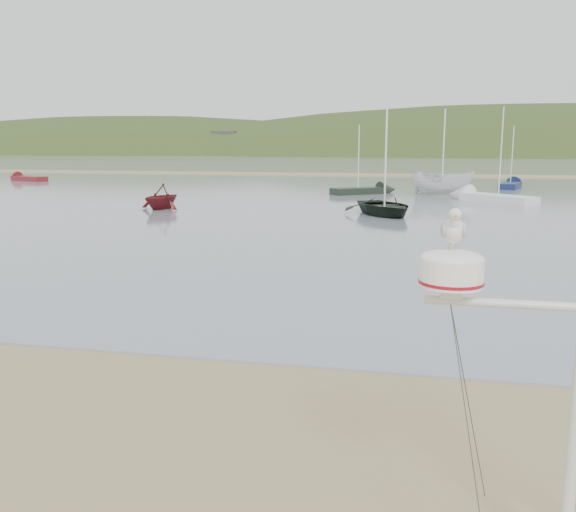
% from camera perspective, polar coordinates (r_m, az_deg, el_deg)
% --- Properties ---
extents(ground, '(560.00, 560.00, 0.00)m').
position_cam_1_polar(ground, '(7.88, -16.13, -19.34)').
color(ground, '#8B7750').
rests_on(ground, ground).
extents(water, '(560.00, 256.00, 0.04)m').
position_cam_1_polar(water, '(138.06, 10.89, 8.69)').
color(water, slate).
rests_on(water, ground).
extents(sandbar, '(560.00, 7.00, 0.07)m').
position_cam_1_polar(sandbar, '(76.13, 9.68, 7.47)').
color(sandbar, '#8B7750').
rests_on(sandbar, water).
extents(hill_ridge, '(620.00, 180.00, 80.00)m').
position_cam_1_polar(hill_ridge, '(242.58, 15.74, 4.51)').
color(hill_ridge, '#273817').
rests_on(hill_ridge, ground).
extents(far_cottages, '(294.40, 6.30, 8.00)m').
position_cam_1_polar(far_cottages, '(201.96, 12.26, 10.28)').
color(far_cottages, silver).
rests_on(far_cottages, ground).
extents(mast_rig, '(2.36, 2.52, 5.33)m').
position_cam_1_polar(mast_rig, '(6.00, 24.65, -15.99)').
color(mast_rig, silver).
rests_on(mast_rig, ground).
extents(boat_dark, '(3.44, 2.46, 4.72)m').
position_cam_1_polar(boat_dark, '(33.31, 9.10, 7.83)').
color(boat_dark, black).
rests_on(boat_dark, water).
extents(boat_red, '(2.80, 2.14, 2.88)m').
position_cam_1_polar(boat_red, '(36.83, -11.81, 6.54)').
color(boat_red, maroon).
rests_on(boat_red, water).
extents(boat_white, '(2.55, 2.52, 4.93)m').
position_cam_1_polar(boat_white, '(46.51, 14.30, 8.48)').
color(boat_white, silver).
rests_on(boat_white, water).
extents(sailboat_blue_far, '(2.88, 5.91, 5.76)m').
position_cam_1_polar(sailboat_blue_far, '(57.82, 20.27, 6.30)').
color(sailboat_blue_far, '#121D40').
rests_on(sailboat_blue_far, ground).
extents(dinghy_red_far, '(5.84, 3.37, 1.39)m').
position_cam_1_polar(dinghy_red_far, '(70.30, -23.66, 6.69)').
color(dinghy_red_far, maroon).
rests_on(dinghy_red_far, ground).
extents(sailboat_dark_mid, '(5.30, 4.54, 5.65)m').
position_cam_1_polar(sailboat_dark_mid, '(48.06, 7.92, 6.13)').
color(sailboat_dark_mid, black).
rests_on(sailboat_dark_mid, ground).
extents(sailboat_white_near, '(6.04, 5.86, 6.74)m').
position_cam_1_polar(sailboat_white_near, '(43.74, 17.22, 5.34)').
color(sailboat_white_near, silver).
rests_on(sailboat_white_near, ground).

